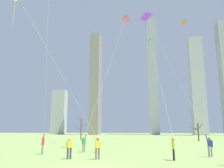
{
  "coord_description": "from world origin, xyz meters",
  "views": [
    {
      "loc": [
        3.78,
        -13.53,
        2.16
      ],
      "look_at": [
        0.0,
        6.0,
        6.21
      ],
      "focal_mm": 36.79,
      "sensor_mm": 36.0,
      "label": 1
    }
  ],
  "objects_px": {
    "distant_kite_drifting_left_teal": "(94,40)",
    "bare_tree_center": "(81,128)",
    "distant_kite_low_near_trees_red": "(121,3)",
    "kite_flyer_foreground_right_white": "(44,108)",
    "kite_flyer_foreground_left_yellow": "(76,106)",
    "distant_kite_drifting_right_orange": "(184,30)",
    "kite_flyer_midfield_right_pink": "(99,98)",
    "kite_flyer_far_back_green": "(169,130)",
    "kite_flyer_midfield_left_purple": "(191,108)",
    "bare_tree_right_of_center": "(198,131)",
    "bystander_strolling_midfield": "(69,147)"
  },
  "relations": [
    {
      "from": "kite_flyer_midfield_left_purple",
      "to": "kite_flyer_foreground_left_yellow",
      "type": "xyz_separation_m",
      "value": [
        -9.13,
        -4.29,
        -0.14
      ]
    },
    {
      "from": "bare_tree_center",
      "to": "bare_tree_right_of_center",
      "type": "bearing_deg",
      "value": -2.57
    },
    {
      "from": "bystander_strolling_midfield",
      "to": "distant_kite_low_near_trees_red",
      "type": "distance_m",
      "value": 20.6
    },
    {
      "from": "bystander_strolling_midfield",
      "to": "kite_flyer_midfield_right_pink",
      "type": "bearing_deg",
      "value": 88.6
    },
    {
      "from": "kite_flyer_midfield_right_pink",
      "to": "distant_kite_drifting_left_teal",
      "type": "relative_size",
      "value": 0.97
    },
    {
      "from": "kite_flyer_midfield_left_purple",
      "to": "distant_kite_drifting_left_teal",
      "type": "xyz_separation_m",
      "value": [
        -13.89,
        17.61,
        14.6
      ]
    },
    {
      "from": "kite_flyer_far_back_green",
      "to": "bystander_strolling_midfield",
      "type": "distance_m",
      "value": 7.98
    },
    {
      "from": "kite_flyer_foreground_right_white",
      "to": "distant_kite_drifting_right_orange",
      "type": "relative_size",
      "value": 0.57
    },
    {
      "from": "kite_flyer_foreground_left_yellow",
      "to": "kite_flyer_foreground_right_white",
      "type": "distance_m",
      "value": 3.07
    },
    {
      "from": "kite_flyer_far_back_green",
      "to": "bare_tree_right_of_center",
      "type": "bearing_deg",
      "value": 77.13
    },
    {
      "from": "kite_flyer_foreground_right_white",
      "to": "bare_tree_right_of_center",
      "type": "bearing_deg",
      "value": 62.99
    },
    {
      "from": "kite_flyer_midfield_right_pink",
      "to": "distant_kite_low_near_trees_red",
      "type": "bearing_deg",
      "value": 30.0
    },
    {
      "from": "kite_flyer_foreground_left_yellow",
      "to": "distant_kite_drifting_right_orange",
      "type": "distance_m",
      "value": 35.05
    },
    {
      "from": "kite_flyer_midfield_right_pink",
      "to": "distant_kite_low_near_trees_red",
      "type": "height_order",
      "value": "distant_kite_low_near_trees_red"
    },
    {
      "from": "kite_flyer_foreground_right_white",
      "to": "bare_tree_center",
      "type": "distance_m",
      "value": 36.87
    },
    {
      "from": "kite_flyer_far_back_green",
      "to": "bare_tree_center",
      "type": "bearing_deg",
      "value": 118.75
    },
    {
      "from": "kite_flyer_far_back_green",
      "to": "bare_tree_right_of_center",
      "type": "xyz_separation_m",
      "value": [
        7.57,
        33.17,
        -0.14
      ]
    },
    {
      "from": "kite_flyer_foreground_right_white",
      "to": "kite_flyer_midfield_right_pink",
      "type": "xyz_separation_m",
      "value": [
        2.55,
        8.34,
        1.92
      ]
    },
    {
      "from": "distant_kite_drifting_right_orange",
      "to": "kite_flyer_foreground_left_yellow",
      "type": "bearing_deg",
      "value": -113.75
    },
    {
      "from": "kite_flyer_midfield_right_pink",
      "to": "bare_tree_center",
      "type": "xyz_separation_m",
      "value": [
        -11.33,
        27.44,
        -3.19
      ]
    },
    {
      "from": "distant_kite_low_near_trees_red",
      "to": "bare_tree_center",
      "type": "bearing_deg",
      "value": 118.01
    },
    {
      "from": "bystander_strolling_midfield",
      "to": "kite_flyer_midfield_left_purple",
      "type": "bearing_deg",
      "value": 20.73
    },
    {
      "from": "kite_flyer_foreground_right_white",
      "to": "distant_kite_low_near_trees_red",
      "type": "bearing_deg",
      "value": 62.73
    },
    {
      "from": "kite_flyer_far_back_green",
      "to": "kite_flyer_midfield_right_pink",
      "type": "relative_size",
      "value": 0.63
    },
    {
      "from": "kite_flyer_midfield_left_purple",
      "to": "bare_tree_center",
      "type": "distance_m",
      "value": 38.38
    },
    {
      "from": "kite_flyer_midfield_right_pink",
      "to": "bare_tree_center",
      "type": "bearing_deg",
      "value": 112.43
    },
    {
      "from": "distant_kite_low_near_trees_red",
      "to": "kite_flyer_foreground_right_white",
      "type": "bearing_deg",
      "value": -117.27
    },
    {
      "from": "kite_flyer_foreground_right_white",
      "to": "distant_kite_drifting_right_orange",
      "type": "height_order",
      "value": "distant_kite_drifting_right_orange"
    },
    {
      "from": "kite_flyer_foreground_left_yellow",
      "to": "bystander_strolling_midfield",
      "type": "relative_size",
      "value": 8.34
    },
    {
      "from": "kite_flyer_foreground_right_white",
      "to": "distant_kite_low_near_trees_red",
      "type": "distance_m",
      "value": 18.43
    },
    {
      "from": "kite_flyer_far_back_green",
      "to": "distant_kite_drifting_right_orange",
      "type": "bearing_deg",
      "value": 78.72
    },
    {
      "from": "kite_flyer_foreground_right_white",
      "to": "distant_kite_drifting_left_teal",
      "type": "bearing_deg",
      "value": 94.75
    },
    {
      "from": "bystander_strolling_midfield",
      "to": "distant_kite_drifting_right_orange",
      "type": "height_order",
      "value": "distant_kite_drifting_right_orange"
    },
    {
      "from": "kite_flyer_foreground_right_white",
      "to": "bare_tree_right_of_center",
      "type": "xyz_separation_m",
      "value": [
        17.64,
        34.6,
        -1.91
      ]
    },
    {
      "from": "kite_flyer_foreground_left_yellow",
      "to": "bare_tree_center",
      "type": "distance_m",
      "value": 38.33
    },
    {
      "from": "bystander_strolling_midfield",
      "to": "bare_tree_right_of_center",
      "type": "bearing_deg",
      "value": 66.19
    },
    {
      "from": "kite_flyer_foreground_right_white",
      "to": "distant_kite_drifting_right_orange",
      "type": "distance_m",
      "value": 35.69
    },
    {
      "from": "kite_flyer_foreground_right_white",
      "to": "bare_tree_center",
      "type": "height_order",
      "value": "kite_flyer_foreground_right_white"
    },
    {
      "from": "kite_flyer_foreground_left_yellow",
      "to": "kite_flyer_foreground_right_white",
      "type": "height_order",
      "value": "kite_flyer_foreground_right_white"
    },
    {
      "from": "kite_flyer_midfield_left_purple",
      "to": "distant_kite_low_near_trees_red",
      "type": "xyz_separation_m",
      "value": [
        -7.08,
        6.15,
        14.66
      ]
    },
    {
      "from": "bare_tree_center",
      "to": "kite_flyer_foreground_left_yellow",
      "type": "bearing_deg",
      "value": -72.08
    },
    {
      "from": "kite_flyer_midfield_left_purple",
      "to": "kite_flyer_foreground_left_yellow",
      "type": "bearing_deg",
      "value": -154.8
    },
    {
      "from": "kite_flyer_far_back_green",
      "to": "bystander_strolling_midfield",
      "type": "relative_size",
      "value": 7.9
    },
    {
      "from": "bystander_strolling_midfield",
      "to": "distant_kite_drifting_left_teal",
      "type": "xyz_separation_m",
      "value": [
        -4.11,
        21.31,
        17.83
      ]
    },
    {
      "from": "bystander_strolling_midfield",
      "to": "distant_kite_drifting_left_teal",
      "type": "distance_m",
      "value": 28.09
    },
    {
      "from": "bystander_strolling_midfield",
      "to": "distant_kite_drifting_right_orange",
      "type": "distance_m",
      "value": 36.5
    },
    {
      "from": "kite_flyer_midfield_left_purple",
      "to": "kite_flyer_foreground_right_white",
      "type": "height_order",
      "value": "kite_flyer_midfield_left_purple"
    },
    {
      "from": "distant_kite_drifting_left_teal",
      "to": "distant_kite_drifting_right_orange",
      "type": "relative_size",
      "value": 0.86
    },
    {
      "from": "distant_kite_drifting_left_teal",
      "to": "bare_tree_center",
      "type": "xyz_separation_m",
      "value": [
        -7.02,
        14.54,
        -16.0
      ]
    },
    {
      "from": "distant_kite_drifting_right_orange",
      "to": "kite_flyer_foreground_right_white",
      "type": "bearing_deg",
      "value": -119.33
    }
  ]
}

